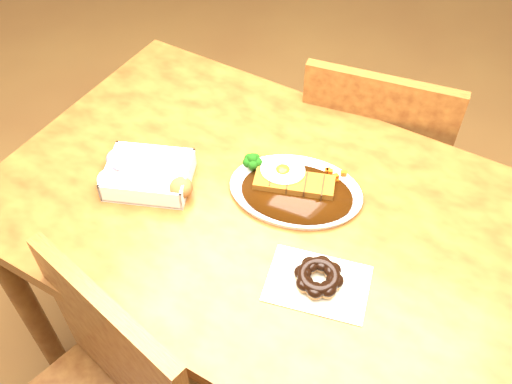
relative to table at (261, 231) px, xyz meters
The scene contains 6 objects.
ground 0.65m from the table, ahead, with size 6.00×6.00×0.00m, color brown.
table is the anchor object (origin of this frame).
chair_far 0.57m from the table, 80.73° to the left, with size 0.49×0.49×0.87m.
katsu_curry_plate 0.14m from the table, 57.12° to the left, with size 0.34×0.28×0.06m.
donut_box 0.30m from the table, 163.35° to the right, with size 0.23×0.21×0.05m.
pon_de_ring 0.27m from the table, 31.31° to the right, with size 0.23×0.18×0.04m.
Camera 1 is at (0.41, -0.72, 1.71)m, focal length 40.00 mm.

